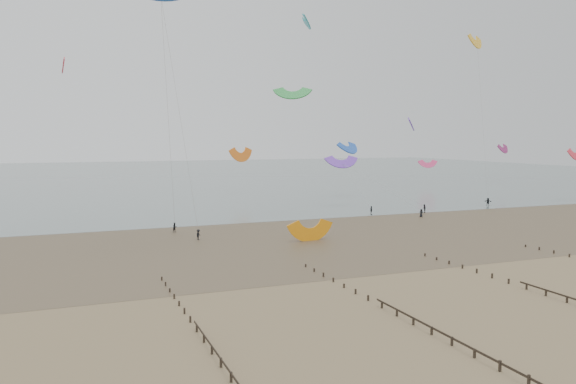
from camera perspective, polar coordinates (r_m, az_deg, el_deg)
The scene contains 6 objects.
ground at distance 59.42m, azimuth 2.89°, elevation -10.42°, with size 500.00×500.00×0.00m, color brown.
sea_and_shore at distance 90.06m, azimuth -8.68°, elevation -4.97°, with size 500.00×665.00×0.03m.
groynes at distance 45.89m, azimuth 17.99°, elevation -14.95°, with size 72.16×50.16×1.00m.
kitesurfers at distance 113.75m, azimuth 5.31°, elevation -2.29°, with size 141.35×20.75×1.90m.
grounded_kite at distance 89.62m, azimuth 2.30°, elevation -4.97°, with size 6.70×3.51×5.11m, color orange, non-canonical shape.
kites_airborne at distance 143.31m, azimuth -13.38°, elevation 7.26°, with size 251.64×124.50×43.92m.
Camera 1 is at (-23.79, -51.95, 16.31)m, focal length 35.00 mm.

